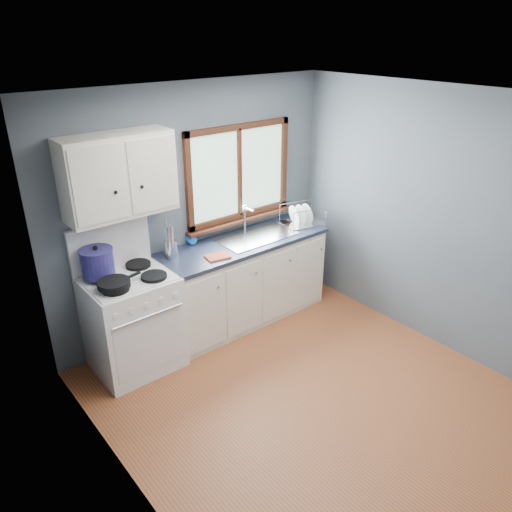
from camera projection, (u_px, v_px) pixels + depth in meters
floor at (317, 403)px, 4.30m from camera, size 3.20×3.60×0.02m
ceiling at (337, 100)px, 3.23m from camera, size 3.20×3.60×0.02m
wall_back at (195, 210)px, 5.04m from camera, size 3.20×0.02×2.50m
wall_left at (130, 354)px, 2.85m from camera, size 0.02×3.60×2.50m
wall_right at (445, 224)px, 4.69m from camera, size 0.02×3.60×2.50m
gas_range at (132, 319)px, 4.58m from camera, size 0.76×0.69×1.36m
base_cabinets at (243, 284)px, 5.37m from camera, size 1.85×0.60×0.88m
countertop at (243, 243)px, 5.17m from camera, size 1.89×0.64×0.04m
sink at (256, 242)px, 5.29m from camera, size 0.84×0.46×0.44m
window at (239, 180)px, 5.22m from camera, size 1.36×0.10×1.03m
upper_cabinets at (119, 176)px, 4.19m from camera, size 0.95×0.35×0.70m
skillet at (114, 284)px, 4.17m from camera, size 0.43×0.33×0.05m
stockpot at (97, 262)px, 4.31m from camera, size 0.31×0.31×0.29m
utensil_crock at (171, 248)px, 4.79m from camera, size 0.17×0.17×0.40m
thermos at (170, 242)px, 4.71m from camera, size 0.10×0.10×0.33m
soap_bottle at (193, 233)px, 4.99m from camera, size 0.11×0.11×0.27m
dish_towel at (218, 257)px, 4.79m from camera, size 0.25×0.20×0.02m
dish_rack at (302, 219)px, 5.57m from camera, size 0.50×0.43×0.23m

